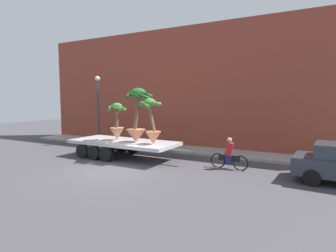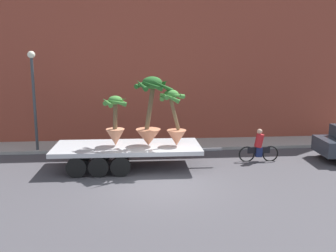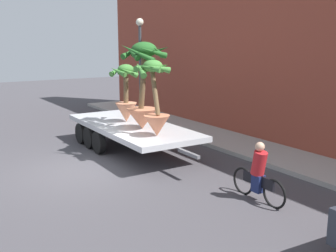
% 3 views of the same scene
% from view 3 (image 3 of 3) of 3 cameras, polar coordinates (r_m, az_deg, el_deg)
% --- Properties ---
extents(ground_plane, '(60.00, 60.00, 0.00)m').
position_cam_3_polar(ground_plane, '(13.03, -11.69, -6.09)').
color(ground_plane, '#423F44').
extents(sidewalk, '(24.00, 2.20, 0.15)m').
position_cam_3_polar(sidewalk, '(16.13, 8.90, -2.23)').
color(sidewalk, '#A39E99').
rests_on(sidewalk, ground).
extents(building_facade, '(24.00, 1.20, 8.20)m').
position_cam_3_polar(building_facade, '(16.84, 13.76, 12.01)').
color(building_facade, brown).
rests_on(building_facade, ground).
extents(flatbed_trailer, '(7.24, 2.65, 0.98)m').
position_cam_3_polar(flatbed_trailer, '(15.12, -5.51, -0.35)').
color(flatbed_trailer, '#B7BABF').
rests_on(flatbed_trailer, ground).
extents(potted_palm_rear, '(1.22, 1.13, 2.39)m').
position_cam_3_polar(potted_palm_rear, '(12.85, -1.85, 3.59)').
color(potted_palm_rear, '#C17251').
rests_on(potted_palm_rear, flatbed_trailer).
extents(potted_palm_middle, '(1.66, 1.69, 2.94)m').
position_cam_3_polar(potted_palm_middle, '(13.76, -3.48, 5.26)').
color(potted_palm_middle, '#C17251').
rests_on(potted_palm_middle, flatbed_trailer).
extents(potted_palm_front, '(1.16, 1.17, 2.13)m').
position_cam_3_polar(potted_palm_front, '(15.15, -5.88, 4.14)').
color(potted_palm_front, tan).
rests_on(potted_palm_front, flatbed_trailer).
extents(cyclist, '(1.84, 0.35, 1.54)m').
position_cam_3_polar(cyclist, '(10.53, 12.50, -6.64)').
color(cyclist, black).
rests_on(cyclist, ground).
extents(street_lamp, '(0.36, 0.36, 4.83)m').
position_cam_3_polar(street_lamp, '(19.94, -3.89, 9.73)').
color(street_lamp, '#383D42').
rests_on(street_lamp, sidewalk).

